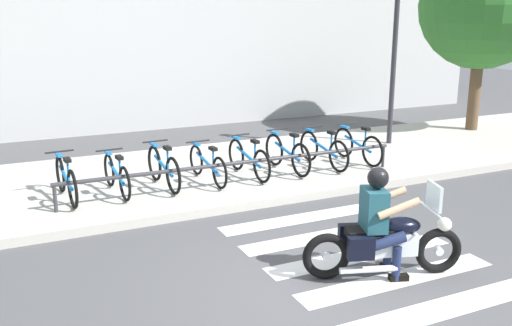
% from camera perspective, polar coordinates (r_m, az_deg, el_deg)
% --- Properties ---
extents(ground_plane, '(48.00, 48.00, 0.00)m').
position_cam_1_polar(ground_plane, '(6.97, 7.82, -12.89)').
color(ground_plane, '#4C4C4F').
extents(sidewalk, '(24.00, 4.40, 0.15)m').
position_cam_1_polar(sidewalk, '(11.43, -6.76, -1.26)').
color(sidewalk, '#B7B2A8').
rests_on(sidewalk, ground).
extents(crosswalk_stripe_1, '(2.80, 0.40, 0.01)m').
position_cam_1_polar(crosswalk_stripe_1, '(6.95, 18.22, -13.59)').
color(crosswalk_stripe_1, white).
rests_on(crosswalk_stripe_1, ground).
extents(crosswalk_stripe_2, '(2.80, 0.40, 0.01)m').
position_cam_1_polar(crosswalk_stripe_2, '(7.47, 13.97, -11.17)').
color(crosswalk_stripe_2, white).
rests_on(crosswalk_stripe_2, ground).
extents(crosswalk_stripe_3, '(2.80, 0.40, 0.01)m').
position_cam_1_polar(crosswalk_stripe_3, '(8.04, 10.36, -9.03)').
color(crosswalk_stripe_3, white).
rests_on(crosswalk_stripe_3, ground).
extents(crosswalk_stripe_4, '(2.80, 0.40, 0.01)m').
position_cam_1_polar(crosswalk_stripe_4, '(8.65, 7.27, -7.16)').
color(crosswalk_stripe_4, white).
rests_on(crosswalk_stripe_4, ground).
extents(crosswalk_stripe_5, '(2.80, 0.40, 0.01)m').
position_cam_1_polar(crosswalk_stripe_5, '(9.29, 4.62, -5.51)').
color(crosswalk_stripe_5, white).
rests_on(crosswalk_stripe_5, ground).
extents(motorcycle, '(1.98, 0.91, 1.19)m').
position_cam_1_polar(motorcycle, '(7.35, 12.71, -7.73)').
color(motorcycle, black).
rests_on(motorcycle, ground).
extents(rider, '(0.74, 0.67, 1.42)m').
position_cam_1_polar(rider, '(7.20, 12.27, -5.11)').
color(rider, '#1E4C59').
rests_on(rider, ground).
extents(bicycle_0, '(0.48, 1.65, 0.78)m').
position_cam_1_polar(bicycle_0, '(10.09, -18.43, -1.59)').
color(bicycle_0, black).
rests_on(bicycle_0, sidewalk).
extents(bicycle_1, '(0.48, 1.57, 0.73)m').
position_cam_1_polar(bicycle_1, '(10.21, -13.75, -1.16)').
color(bicycle_1, black).
rests_on(bicycle_1, sidewalk).
extents(bicycle_2, '(0.48, 1.63, 0.80)m').
position_cam_1_polar(bicycle_2, '(10.39, -9.23, -0.48)').
color(bicycle_2, black).
rests_on(bicycle_2, sidewalk).
extents(bicycle_3, '(0.48, 1.64, 0.71)m').
position_cam_1_polar(bicycle_3, '(10.65, -4.88, -0.15)').
color(bicycle_3, black).
rests_on(bicycle_3, sidewalk).
extents(bicycle_4, '(0.48, 1.67, 0.76)m').
position_cam_1_polar(bicycle_4, '(10.96, -0.76, 0.43)').
color(bicycle_4, black).
rests_on(bicycle_4, sidewalk).
extents(bicycle_5, '(0.48, 1.66, 0.81)m').
position_cam_1_polar(bicycle_5, '(11.32, 3.12, 0.96)').
color(bicycle_5, black).
rests_on(bicycle_5, sidewalk).
extents(bicycle_6, '(0.48, 1.69, 0.78)m').
position_cam_1_polar(bicycle_6, '(11.73, 6.73, 1.34)').
color(bicycle_6, black).
rests_on(bicycle_6, sidewalk).
extents(bicycle_7, '(0.48, 1.60, 0.78)m').
position_cam_1_polar(bicycle_7, '(12.19, 10.09, 1.72)').
color(bicycle_7, black).
rests_on(bicycle_7, sidewalk).
extents(bike_rack, '(6.49, 0.07, 0.49)m').
position_cam_1_polar(bike_rack, '(10.28, -1.61, -0.08)').
color(bike_rack, '#333338').
rests_on(bike_rack, sidewalk).
extents(street_lamp, '(0.28, 0.28, 4.18)m').
position_cam_1_polar(street_lamp, '(13.91, 13.70, 11.61)').
color(street_lamp, '#2D2D33').
rests_on(street_lamp, ground).
extents(tree_near_rack, '(3.25, 3.25, 5.01)m').
position_cam_1_polar(tree_near_rack, '(16.27, 21.73, 14.35)').
color(tree_near_rack, brown).
rests_on(tree_near_rack, ground).
extents(building_backdrop, '(24.00, 1.20, 7.03)m').
position_cam_1_polar(building_backdrop, '(16.50, -13.75, 15.44)').
color(building_backdrop, '#B2B2B2').
rests_on(building_backdrop, ground).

